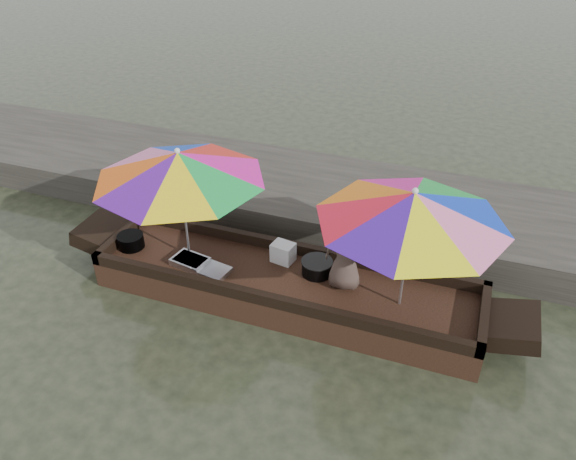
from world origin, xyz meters
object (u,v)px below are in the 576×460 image
(umbrella_bow, at_px, (184,205))
(boat_hull, at_px, (285,288))
(tray_scallop, at_px, (211,270))
(tray_crayfish, at_px, (190,261))
(umbrella_stern, at_px, (407,250))
(supply_bag, at_px, (283,252))
(cooking_pot, at_px, (131,241))
(vendor, at_px, (346,251))
(charcoal_grill, at_px, (317,268))

(umbrella_bow, bearing_deg, boat_hull, 0.00)
(tray_scallop, bearing_deg, tray_crayfish, 170.47)
(boat_hull, distance_m, umbrella_stern, 1.72)
(supply_bag, xyz_separation_m, umbrella_stern, (1.58, -0.32, 0.65))
(tray_crayfish, distance_m, umbrella_bow, 0.76)
(tray_scallop, bearing_deg, umbrella_bow, 153.03)
(cooking_pot, xyz_separation_m, tray_crayfish, (0.94, -0.08, -0.05))
(tray_scallop, xyz_separation_m, vendor, (1.65, 0.33, 0.49))
(tray_crayfish, xyz_separation_m, charcoal_grill, (1.59, 0.38, 0.04))
(supply_bag, distance_m, umbrella_stern, 1.74)
(vendor, distance_m, umbrella_bow, 2.10)
(tray_crayfish, xyz_separation_m, vendor, (1.98, 0.27, 0.48))
(tray_crayfish, relative_size, umbrella_bow, 0.21)
(cooking_pot, relative_size, vendor, 0.33)
(supply_bag, height_order, umbrella_bow, umbrella_bow)
(tray_scallop, xyz_separation_m, charcoal_grill, (1.26, 0.43, 0.06))
(boat_hull, xyz_separation_m, cooking_pot, (-2.19, -0.08, 0.27))
(supply_bag, height_order, umbrella_stern, umbrella_stern)
(tray_scallop, bearing_deg, vendor, 11.18)
(tray_scallop, xyz_separation_m, supply_bag, (0.77, 0.54, 0.10))
(boat_hull, relative_size, umbrella_stern, 2.31)
(tray_crayfish, height_order, umbrella_stern, umbrella_stern)
(vendor, height_order, umbrella_bow, umbrella_bow)
(tray_crayfish, distance_m, supply_bag, 1.20)
(cooking_pot, height_order, tray_crayfish, cooking_pot)
(supply_bag, distance_m, vendor, 0.99)
(tray_scallop, height_order, vendor, vendor)
(umbrella_stern, bearing_deg, tray_crayfish, -176.48)
(tray_scallop, bearing_deg, boat_hull, 13.49)
(charcoal_grill, distance_m, supply_bag, 0.51)
(supply_bag, bearing_deg, charcoal_grill, -12.43)
(vendor, bearing_deg, charcoal_grill, -23.69)
(supply_bag, bearing_deg, cooking_pot, -168.68)
(charcoal_grill, bearing_deg, supply_bag, 167.57)
(cooking_pot, xyz_separation_m, supply_bag, (2.04, 0.41, 0.04))
(tray_scallop, distance_m, supply_bag, 0.95)
(boat_hull, bearing_deg, tray_crayfish, -172.46)
(tray_crayfish, bearing_deg, tray_scallop, -9.53)
(supply_bag, bearing_deg, boat_hull, -65.21)
(tray_scallop, distance_m, vendor, 1.75)
(vendor, height_order, umbrella_stern, umbrella_stern)
(tray_crayfish, height_order, charcoal_grill, charcoal_grill)
(tray_crayfish, xyz_separation_m, supply_bag, (1.10, 0.49, 0.09))
(vendor, bearing_deg, boat_hull, 0.37)
(cooking_pot, xyz_separation_m, tray_scallop, (1.27, -0.14, -0.06))
(supply_bag, relative_size, vendor, 0.27)
(supply_bag, xyz_separation_m, vendor, (0.88, -0.22, 0.39))
(supply_bag, relative_size, umbrella_bow, 0.13)
(boat_hull, height_order, cooking_pot, cooking_pot)
(cooking_pot, xyz_separation_m, vendor, (2.91, 0.19, 0.43))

